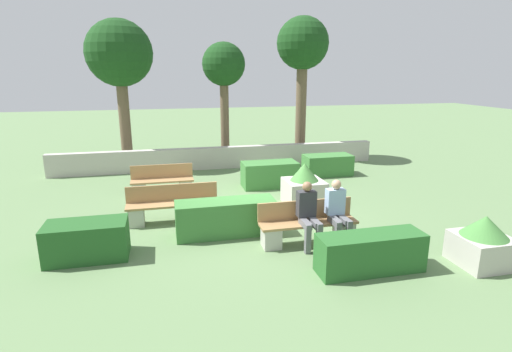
% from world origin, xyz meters
% --- Properties ---
extents(ground_plane, '(60.00, 60.00, 0.00)m').
position_xyz_m(ground_plane, '(0.00, 0.00, 0.00)').
color(ground_plane, '#607F51').
extents(perimeter_wall, '(11.96, 0.30, 0.80)m').
position_xyz_m(perimeter_wall, '(0.00, 5.24, 0.40)').
color(perimeter_wall, '#B7B2A8').
rests_on(perimeter_wall, ground_plane).
extents(bench_front, '(2.07, 0.49, 0.88)m').
position_xyz_m(bench_front, '(0.83, -1.80, 0.35)').
color(bench_front, '#A37A4C').
rests_on(bench_front, ground_plane).
extents(bench_left_side, '(1.78, 0.49, 0.88)m').
position_xyz_m(bench_left_side, '(-2.12, 2.28, 0.34)').
color(bench_left_side, '#A37A4C').
rests_on(bench_left_side, ground_plane).
extents(bench_right_side, '(2.17, 0.48, 0.88)m').
position_xyz_m(bench_right_side, '(-1.89, 0.07, 0.35)').
color(bench_right_side, '#A37A4C').
rests_on(bench_right_side, ground_plane).
extents(person_seated_man, '(0.38, 0.64, 1.35)m').
position_xyz_m(person_seated_man, '(1.41, -1.95, 0.75)').
color(person_seated_man, slate).
rests_on(person_seated_man, ground_plane).
extents(person_seated_woman, '(0.38, 0.64, 1.35)m').
position_xyz_m(person_seated_woman, '(0.77, -1.95, 0.75)').
color(person_seated_woman, slate).
rests_on(person_seated_woman, ground_plane).
extents(hedge_block_near_left, '(1.64, 0.80, 0.71)m').
position_xyz_m(hedge_block_near_left, '(3.48, 3.40, 0.35)').
color(hedge_block_near_left, '#3D7A38').
rests_on(hedge_block_near_left, ground_plane).
extents(hedge_block_near_right, '(2.18, 0.67, 0.78)m').
position_xyz_m(hedge_block_near_right, '(-0.78, -0.97, 0.39)').
color(hedge_block_near_right, '#3D7A38').
rests_on(hedge_block_near_right, ground_plane).
extents(hedge_block_mid_left, '(1.95, 0.60, 0.71)m').
position_xyz_m(hedge_block_mid_left, '(1.50, -3.22, 0.35)').
color(hedge_block_mid_left, '#286028').
rests_on(hedge_block_mid_left, ground_plane).
extents(hedge_block_mid_right, '(1.51, 0.77, 0.73)m').
position_xyz_m(hedge_block_mid_right, '(-3.56, -1.52, 0.36)').
color(hedge_block_mid_right, '#235623').
rests_on(hedge_block_mid_right, ground_plane).
extents(hedge_block_far_left, '(1.71, 0.82, 0.78)m').
position_xyz_m(hedge_block_far_left, '(1.15, 2.47, 0.39)').
color(hedge_block_far_left, '#3D7A38').
rests_on(hedge_block_far_left, ground_plane).
extents(planter_corner_left, '(0.92, 0.92, 0.96)m').
position_xyz_m(planter_corner_left, '(3.66, -3.46, 0.46)').
color(planter_corner_left, '#B7B2A8').
rests_on(planter_corner_left, ground_plane).
extents(planter_corner_right, '(1.02, 1.02, 1.15)m').
position_xyz_m(planter_corner_right, '(1.60, 0.58, 0.50)').
color(planter_corner_right, '#B7B2A8').
rests_on(planter_corner_right, ground_plane).
extents(tree_leftmost, '(2.36, 2.36, 5.32)m').
position_xyz_m(tree_leftmost, '(-3.39, 6.36, 4.04)').
color(tree_leftmost, brown).
rests_on(tree_leftmost, ground_plane).
extents(tree_center_left, '(1.63, 1.63, 4.58)m').
position_xyz_m(tree_center_left, '(0.36, 6.35, 3.61)').
color(tree_center_left, brown).
rests_on(tree_center_left, ground_plane).
extents(tree_center_right, '(2.02, 2.02, 5.57)m').
position_xyz_m(tree_center_right, '(3.44, 6.21, 4.36)').
color(tree_center_right, brown).
rests_on(tree_center_right, ground_plane).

